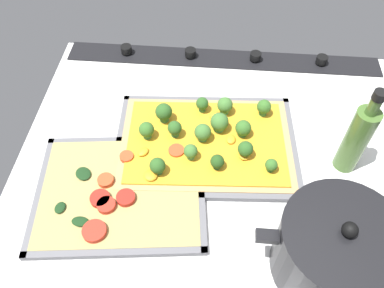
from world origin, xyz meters
The scene contains 8 objects.
ground_plane centered at (0.00, 0.00, -1.50)cm, with size 82.49×70.40×3.00cm, color white.
stove_control_panel centered at (0.00, -31.70, 0.55)cm, with size 79.19×7.00×2.60cm.
baking_tray_front centered at (2.54, -3.29, 0.36)cm, with size 39.36×28.93×1.30cm.
broccoli_pizza centered at (2.57, -3.64, 2.04)cm, with size 36.82×26.39×5.87cm.
baking_tray_back centered at (18.21, 9.65, 0.37)cm, with size 35.03×29.65×1.30cm.
veggie_pizza_back centered at (18.37, 9.82, 1.07)cm, with size 32.37×26.99×1.90cm.
cooking_pot centered at (-19.33, 20.94, 6.35)cm, with size 26.00×19.18×15.01cm.
oil_bottle centered at (-25.87, -0.97, 8.39)cm, with size 4.51×4.51×20.48cm.
Camera 1 is at (1.21, 47.77, 65.65)cm, focal length 36.69 mm.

